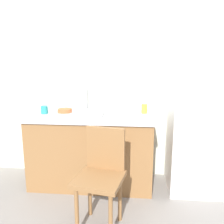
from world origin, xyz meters
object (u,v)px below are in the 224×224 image
object	(u,v)px
dish_tray	(91,113)
terracotta_bowl	(65,111)
cup_yellow	(144,109)
refrigerator	(196,133)
cup_teal	(44,110)
chair	(101,173)
cup_white	(131,116)

from	to	relation	value
dish_tray	terracotta_bowl	xyz separation A→B (m)	(-0.35, 0.14, -0.00)
cup_yellow	refrigerator	bearing A→B (deg)	-13.36
dish_tray	terracotta_bowl	world-z (taller)	dish_tray
terracotta_bowl	cup_teal	size ratio (longest dim) A/B	1.89
chair	cup_teal	bearing A→B (deg)	146.81
cup_yellow	cup_teal	xyz separation A→B (m)	(-1.18, -0.12, -0.01)
chair	cup_yellow	xyz separation A→B (m)	(0.40, 0.89, 0.41)
chair	dish_tray	world-z (taller)	dish_tray
cup_teal	cup_white	distance (m)	1.05
refrigerator	chair	xyz separation A→B (m)	(-0.98, -0.75, -0.17)
cup_yellow	dish_tray	bearing A→B (deg)	-163.97
refrigerator	cup_yellow	distance (m)	0.65
cup_white	terracotta_bowl	bearing A→B (deg)	161.26
refrigerator	terracotta_bowl	xyz separation A→B (m)	(-1.55, 0.10, 0.21)
refrigerator	terracotta_bowl	world-z (taller)	refrigerator
refrigerator	cup_yellow	xyz separation A→B (m)	(-0.59, 0.14, 0.25)
cup_yellow	cup_white	distance (m)	0.35
cup_teal	cup_white	size ratio (longest dim) A/B	1.17
terracotta_bowl	cup_white	world-z (taller)	cup_white
dish_tray	cup_yellow	size ratio (longest dim) A/B	2.55
refrigerator	cup_white	bearing A→B (deg)	-167.00
refrigerator	cup_yellow	bearing A→B (deg)	166.64
terracotta_bowl	cup_yellow	distance (m)	0.96
refrigerator	terracotta_bowl	distance (m)	1.57
chair	cup_white	xyz separation A→B (m)	(0.24, 0.58, 0.40)
chair	terracotta_bowl	world-z (taller)	terracotta_bowl
cup_yellow	cup_teal	world-z (taller)	cup_yellow
dish_tray	cup_yellow	xyz separation A→B (m)	(0.62, 0.18, 0.03)
chair	cup_teal	world-z (taller)	cup_teal
refrigerator	cup_teal	world-z (taller)	refrigerator
dish_tray	chair	bearing A→B (deg)	-73.07
chair	refrigerator	bearing A→B (deg)	48.54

